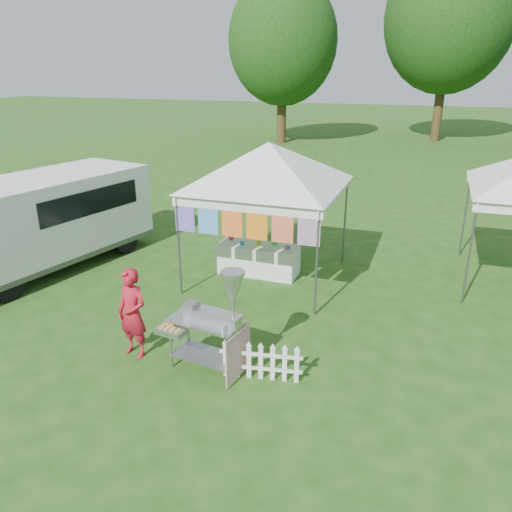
% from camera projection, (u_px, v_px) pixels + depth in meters
% --- Properties ---
extents(ground, '(120.00, 120.00, 0.00)m').
position_uv_depth(ground, '(199.00, 357.00, 8.14)').
color(ground, '#1E4C15').
rests_on(ground, ground).
extents(canopy_main, '(4.24, 4.24, 3.45)m').
position_uv_depth(canopy_main, '(269.00, 142.00, 10.15)').
color(canopy_main, '#59595E').
rests_on(canopy_main, ground).
extents(tree_left, '(6.40, 6.40, 9.53)m').
position_uv_depth(tree_left, '(283.00, 41.00, 29.07)').
color(tree_left, '#392914').
rests_on(tree_left, ground).
extents(tree_mid, '(7.60, 7.60, 11.52)m').
position_uv_depth(tree_mid, '(450.00, 17.00, 29.27)').
color(tree_mid, '#392914').
rests_on(tree_mid, ground).
extents(donut_cart, '(1.34, 0.83, 1.73)m').
position_uv_depth(donut_cart, '(215.00, 313.00, 7.38)').
color(donut_cart, gray).
rests_on(donut_cart, ground).
extents(vendor, '(0.60, 0.45, 1.50)m').
position_uv_depth(vendor, '(132.00, 313.00, 7.96)').
color(vendor, '#B51629').
rests_on(vendor, ground).
extents(cargo_van, '(3.04, 5.39, 2.11)m').
position_uv_depth(cargo_van, '(47.00, 219.00, 11.55)').
color(cargo_van, white).
rests_on(cargo_van, ground).
extents(picket_fence, '(1.25, 0.24, 0.56)m').
position_uv_depth(picket_fence, '(261.00, 362.00, 7.47)').
color(picket_fence, white).
rests_on(picket_fence, ground).
extents(display_table, '(1.80, 0.70, 0.68)m').
position_uv_depth(display_table, '(258.00, 259.00, 11.32)').
color(display_table, white).
rests_on(display_table, ground).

